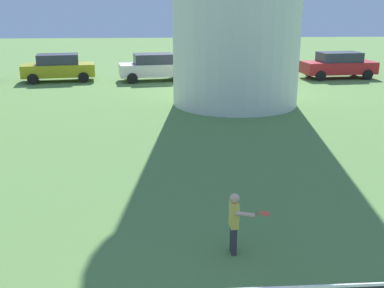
{
  "coord_description": "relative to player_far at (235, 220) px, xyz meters",
  "views": [
    {
      "loc": [
        -0.22,
        -2.86,
        4.35
      ],
      "look_at": [
        0.25,
        4.04,
        2.25
      ],
      "focal_mm": 43.45,
      "sensor_mm": 36.0,
      "label": 1
    }
  ],
  "objects": [
    {
      "name": "parked_car_cream",
      "position": [
        -1.69,
        19.87,
        0.15
      ],
      "size": [
        4.17,
        2.35,
        1.56
      ],
      "color": "silver",
      "rests_on": "ground_plane"
    },
    {
      "name": "parked_car_red",
      "position": [
        9.42,
        20.03,
        0.15
      ],
      "size": [
        4.45,
        2.17,
        1.56
      ],
      "color": "red",
      "rests_on": "ground_plane"
    },
    {
      "name": "player_far",
      "position": [
        0.0,
        0.0,
        0.0
      ],
      "size": [
        0.71,
        0.45,
        1.16
      ],
      "color": "#333338",
      "rests_on": "ground_plane"
    },
    {
      "name": "parked_car_mustard",
      "position": [
        -7.2,
        20.0,
        0.15
      ],
      "size": [
        4.29,
        2.38,
        1.56
      ],
      "color": "#999919",
      "rests_on": "ground_plane"
    },
    {
      "name": "parked_car_green",
      "position": [
        3.95,
        20.32,
        0.15
      ],
      "size": [
        3.95,
        1.89,
        1.56
      ],
      "color": "#1E6638",
      "rests_on": "ground_plane"
    }
  ]
}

